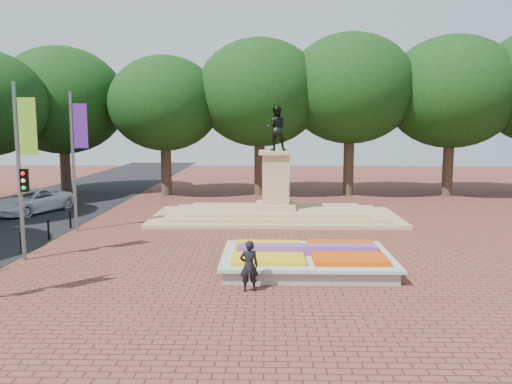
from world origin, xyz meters
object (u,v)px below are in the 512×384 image
pedestrian (249,266)px  monument (275,203)px  van (32,201)px  flower_bed (307,259)px

pedestrian → monument: bearing=-103.0°
van → pedestrian: bearing=-26.1°
monument → pedestrian: size_ratio=8.29×
flower_bed → monument: 10.07m
flower_bed → pedestrian: bearing=-128.8°
monument → pedestrian: 12.64m
flower_bed → van: (-15.88, 11.50, 0.35)m
van → pedestrian: pedestrian is taller
monument → pedestrian: (-1.06, -12.60, -0.04)m
monument → van: 14.93m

